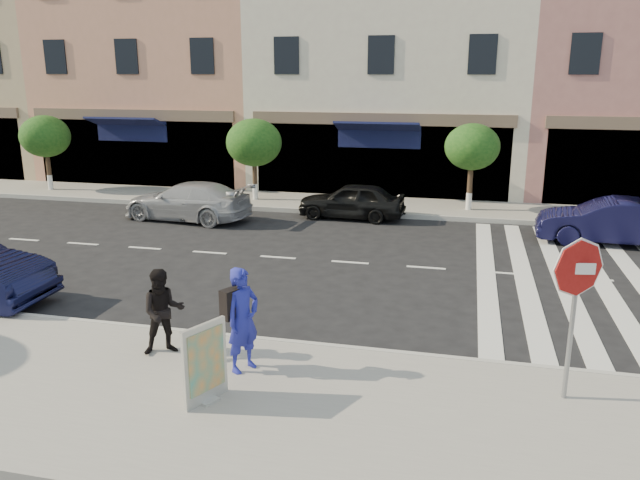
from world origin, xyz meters
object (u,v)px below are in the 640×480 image
Objects in this scene: car_far_left at (187,201)px; car_far_right at (610,222)px; stop_sign at (577,284)px; car_far_mid at (352,201)px; walker at (163,312)px; photographer at (243,320)px; poster_board at (205,364)px.

car_far_right reaches higher than car_far_left.
stop_sign is at bearing 54.09° from car_far_left.
stop_sign is 0.69× the size of car_far_mid.
car_far_left is at bearing 82.46° from walker.
walker reaches higher than car_far_right.
photographer is at bearing 36.53° from car_far_left.
poster_board is (-5.19, -1.33, -1.22)m from stop_sign.
stop_sign is at bearing 39.36° from poster_board.
car_far_mid is (-0.42, 11.83, -0.40)m from photographer.
walker is 13.55m from car_far_right.
walker is at bearing 30.12° from car_far_left.
stop_sign is 6.65m from walker.
photographer is (-5.01, -0.22, -0.94)m from stop_sign.
poster_board reaches higher than car_far_right.
walker is 0.42× the size of car_far_mid.
car_far_right is (13.35, 0.00, 0.02)m from car_far_left.
stop_sign reaches higher than car_far_mid.
car_far_mid is 0.89× the size of car_far_right.
poster_board is 0.28× the size of car_far_left.
walker reaches higher than car_far_left.
car_far_left is at bearing -87.49° from car_far_right.
poster_board is at bearing -31.45° from car_far_right.
stop_sign is 1.43× the size of photographer.
car_far_left is 5.60m from car_far_mid.
car_far_right is at bearing -8.21° from photographer.
photographer is 11.85m from car_far_mid.
poster_board reaches higher than car_far_mid.
photographer is 1.16m from poster_board.
poster_board is at bearing -176.23° from stop_sign.
walker is at bearing 107.52° from photographer.
photographer is at bearing 4.41° from car_far_mid.
car_far_left is (-5.82, 10.33, -0.38)m from photographer.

